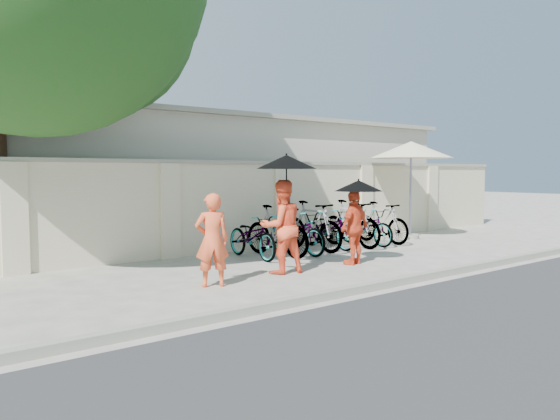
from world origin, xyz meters
TOP-DOWN VIEW (x-y plane):
  - ground at (0.00, 0.00)m, footprint 80.00×80.00m
  - kerb at (0.00, -1.70)m, footprint 40.00×0.16m
  - compound_wall at (1.00, 3.20)m, footprint 20.00×0.30m
  - building_behind at (2.00, 7.00)m, footprint 14.00×6.00m
  - monk_left at (-1.78, 0.07)m, footprint 0.64×0.53m
  - monk_center at (-0.20, 0.29)m, footprint 0.91×0.76m
  - parasol_center at (-0.15, 0.21)m, footprint 1.08×1.08m
  - monk_right at (1.51, 0.13)m, footprint 0.91×0.53m
  - parasol_right at (1.53, 0.05)m, footprint 0.94×0.94m
  - patio_umbrella at (5.76, 2.11)m, footprint 2.47×2.47m
  - bike_0 at (0.37, 1.99)m, footprint 0.72×1.79m
  - bike_1 at (0.94, 1.88)m, footprint 0.77×1.89m
  - bike_2 at (1.52, 1.89)m, footprint 0.66×1.84m
  - bike_3 at (2.10, 2.03)m, footprint 0.61×1.94m
  - bike_4 at (2.67, 2.09)m, footprint 0.66×1.84m
  - bike_5 at (3.25, 1.91)m, footprint 0.56×1.91m
  - bike_6 at (3.82, 1.95)m, footprint 0.62×1.76m
  - bike_7 at (4.40, 1.94)m, footprint 0.52×1.77m

SIDE VIEW (x-z plane):
  - ground at x=0.00m, z-range 0.00..0.00m
  - kerb at x=0.00m, z-range 0.00..0.12m
  - bike_6 at x=3.82m, z-range 0.00..0.92m
  - bike_0 at x=0.37m, z-range 0.00..0.93m
  - bike_2 at x=1.52m, z-range 0.00..0.96m
  - bike_4 at x=2.67m, z-range 0.00..0.96m
  - bike_7 at x=4.40m, z-range 0.00..1.06m
  - bike_1 at x=0.94m, z-range 0.00..1.11m
  - bike_5 at x=3.25m, z-range 0.00..1.14m
  - bike_3 at x=2.10m, z-range 0.00..1.15m
  - monk_right at x=1.51m, z-range 0.00..1.46m
  - monk_left at x=-1.78m, z-range 0.00..1.49m
  - monk_center at x=-0.20m, z-range 0.00..1.68m
  - compound_wall at x=1.00m, z-range 0.00..2.00m
  - parasol_right at x=1.53m, z-range 1.14..1.97m
  - building_behind at x=2.00m, z-range 0.00..3.20m
  - parasol_center at x=-0.15m, z-range 1.41..2.58m
  - patio_umbrella at x=5.76m, z-range 1.07..3.72m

